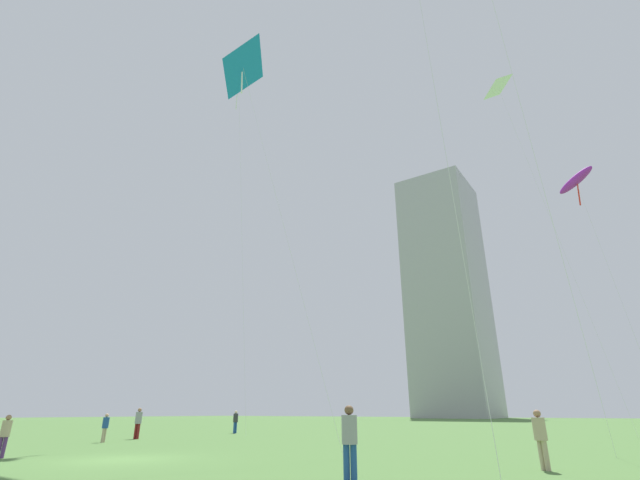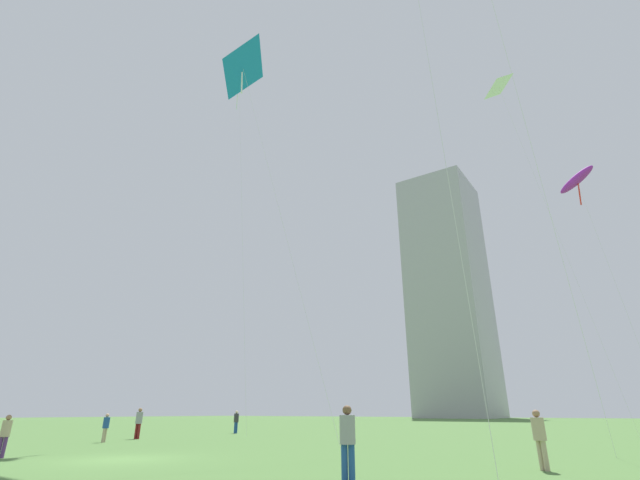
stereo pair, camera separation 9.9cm
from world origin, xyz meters
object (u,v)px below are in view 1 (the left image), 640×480
person_standing_1 (236,420)px  distant_highrise_0 (447,292)px  kite_flying_1 (498,88)px  kite_flying_5 (576,181)px  person_standing_2 (350,437)px  kite_flying_4 (243,69)px  person_standing_0 (5,433)px  kite_flying_2 (238,82)px  person_standing_4 (138,421)px  person_standing_5 (540,435)px  person_standing_3 (105,426)px

person_standing_1 → distant_highrise_0: 109.24m
kite_flying_1 → kite_flying_5: kite_flying_1 is taller
person_standing_2 → kite_flying_4: (-11.62, 6.25, 22.62)m
kite_flying_4 → kite_flying_5: kite_flying_4 is taller
kite_flying_1 → person_standing_0: bearing=-113.7°
person_standing_2 → person_standing_0: bearing=-15.9°
person_standing_0 → kite_flying_2: kite_flying_2 is taller
person_standing_0 → person_standing_4: 12.62m
person_standing_1 → person_standing_4: bearing=-175.5°
person_standing_0 → distant_highrise_0: size_ratio=0.02×
kite_flying_5 → kite_flying_2: bearing=-158.4°
person_standing_2 → person_standing_5: person_standing_2 is taller
person_standing_0 → kite_flying_1: size_ratio=0.04×
person_standing_4 → person_standing_5: bearing=154.2°
person_standing_3 → person_standing_4: (-1.37, 3.08, 0.19)m
person_standing_1 → kite_flying_5: bearing=-73.9°
person_standing_2 → distant_highrise_0: size_ratio=0.03×
person_standing_0 → person_standing_4: (-6.93, 10.55, 0.20)m
person_standing_1 → person_standing_2: person_standing_2 is taller
person_standing_1 → kite_flying_2: kite_flying_2 is taller
person_standing_5 → kite_flying_1: (-3.00, 25.79, 32.62)m
person_standing_2 → distant_highrise_0: bearing=-98.0°
person_standing_0 → kite_flying_1: 49.00m
kite_flying_5 → kite_flying_1: bearing=129.0°
person_standing_3 → person_standing_2: bearing=49.6°
person_standing_1 → kite_flying_1: (22.13, 13.39, 32.61)m
person_standing_3 → kite_flying_2: 33.44m
person_standing_0 → person_standing_3: size_ratio=0.99×
person_standing_1 → distant_highrise_0: (-14.55, 102.50, 34.85)m
kite_flying_1 → person_standing_5: bearing=-83.4°
person_standing_4 → kite_flying_5: (26.65, 16.60, 16.99)m
person_standing_2 → person_standing_3: size_ratio=1.16×
person_standing_4 → kite_flying_5: 35.70m
kite_flying_4 → kite_flying_2: bearing=138.5°
person_standing_2 → kite_flying_5: kite_flying_5 is taller
person_standing_4 → kite_flying_4: 24.55m
person_standing_0 → person_standing_1: 21.35m
kite_flying_1 → kite_flying_2: 27.24m
person_standing_3 → kite_flying_4: (8.05, 0.96, 22.76)m
person_standing_3 → kite_flying_1: (20.23, 25.92, 32.71)m
kite_flying_1 → kite_flying_4: kite_flying_1 is taller
person_standing_1 → kite_flying_4: size_ratio=0.07×
kite_flying_5 → distant_highrise_0: bearing=113.6°
kite_flying_2 → person_standing_0: bearing=-67.7°
kite_flying_5 → person_standing_5: bearing=-96.0°
person_standing_3 → kite_flying_5: bearing=102.5°
kite_flying_4 → distant_highrise_0: 117.32m
person_standing_2 → person_standing_3: (-19.67, 5.29, -0.15)m
person_standing_3 → distant_highrise_0: bearing=162.8°
kite_flying_1 → kite_flying_2: (-21.48, -16.74, -0.58)m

